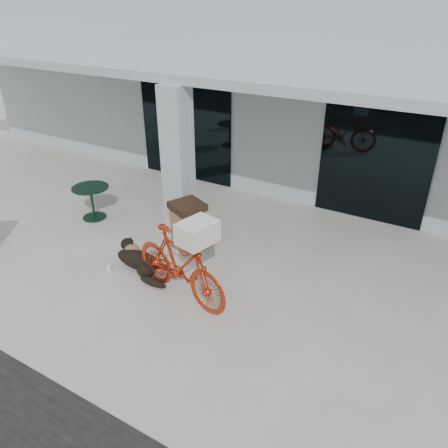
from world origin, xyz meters
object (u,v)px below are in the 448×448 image
Objects in this scene: bicycle at (180,266)px; trash_receptacle at (188,226)px; dog at (140,260)px; cafe_table_near at (92,203)px.

bicycle is 2.06× the size of trash_receptacle.
dog is 2.56m from cafe_table_near.
dog is 1.21× the size of trash_receptacle.
cafe_table_near is at bearing 80.24° from bicycle.
cafe_table_near is at bearing -180.00° from trash_receptacle.
dog is 1.19m from trash_receptacle.
bicycle is 1.71× the size of dog.
cafe_table_near is at bearing 176.90° from dog.
bicycle is at bearing -60.10° from trash_receptacle.
trash_receptacle reaches higher than cafe_table_near.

